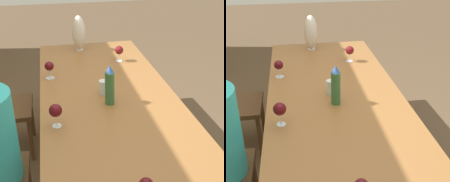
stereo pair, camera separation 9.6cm
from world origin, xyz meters
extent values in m
plane|color=brown|center=(0.00, 0.00, 0.00)|extent=(14.00, 14.00, 0.00)
cube|color=#936033|center=(0.00, 0.00, 0.71)|extent=(2.35, 0.97, 0.04)
cylinder|color=#936033|center=(1.08, -0.39, 0.34)|extent=(0.07, 0.07, 0.69)
cylinder|color=#936033|center=(1.08, 0.39, 0.34)|extent=(0.07, 0.07, 0.69)
cylinder|color=#336638|center=(-0.15, 0.01, 0.84)|extent=(0.07, 0.07, 0.23)
cone|color=#33599E|center=(-0.15, 0.01, 0.98)|extent=(0.06, 0.06, 0.05)
cylinder|color=silver|center=(0.00, 0.03, 0.78)|extent=(0.06, 0.06, 0.10)
cylinder|color=silver|center=(0.98, 0.10, 0.73)|extent=(0.07, 0.07, 0.01)
ellipsoid|color=silver|center=(0.98, 0.10, 0.91)|extent=(0.13, 0.13, 0.33)
cylinder|color=silver|center=(0.35, 0.40, 0.73)|extent=(0.07, 0.07, 0.00)
cylinder|color=silver|center=(0.35, 0.40, 0.76)|extent=(0.01, 0.01, 0.07)
sphere|color=#510C14|center=(0.35, 0.40, 0.83)|extent=(0.07, 0.07, 0.07)
cylinder|color=silver|center=(0.61, -0.22, 0.73)|extent=(0.07, 0.07, 0.00)
cylinder|color=silver|center=(0.61, -0.22, 0.76)|extent=(0.01, 0.01, 0.07)
sphere|color=maroon|center=(0.61, -0.22, 0.83)|extent=(0.08, 0.08, 0.08)
cylinder|color=silver|center=(-0.37, 0.38, 0.73)|extent=(0.06, 0.06, 0.00)
cylinder|color=silver|center=(-0.37, 0.38, 0.77)|extent=(0.01, 0.01, 0.07)
sphere|color=#510C14|center=(-0.37, 0.38, 0.84)|extent=(0.08, 0.08, 0.08)
cylinder|color=brown|center=(-0.23, 0.61, 0.20)|extent=(0.04, 0.04, 0.41)
cube|color=brown|center=(0.46, 0.80, 0.43)|extent=(0.44, 0.44, 0.04)
cylinder|color=brown|center=(0.27, 0.61, 0.20)|extent=(0.04, 0.04, 0.41)
cylinder|color=brown|center=(0.65, 0.61, 0.20)|extent=(0.04, 0.04, 0.41)
camera|label=1|loc=(-1.99, 0.38, 1.78)|focal=50.00mm
camera|label=2|loc=(-2.01, 0.28, 1.78)|focal=50.00mm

